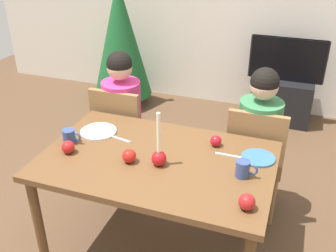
% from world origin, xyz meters
% --- Properties ---
extents(ground_plane, '(7.68, 7.68, 0.00)m').
position_xyz_m(ground_plane, '(0.00, 0.00, 0.00)').
color(ground_plane, brown).
extents(dining_table, '(1.40, 0.90, 0.75)m').
position_xyz_m(dining_table, '(0.00, 0.00, 0.67)').
color(dining_table, brown).
rests_on(dining_table, ground).
extents(chair_left, '(0.40, 0.40, 0.90)m').
position_xyz_m(chair_left, '(-0.54, 0.61, 0.51)').
color(chair_left, olive).
rests_on(chair_left, ground).
extents(chair_right, '(0.40, 0.40, 0.90)m').
position_xyz_m(chair_right, '(0.53, 0.61, 0.51)').
color(chair_right, olive).
rests_on(chair_right, ground).
extents(person_left_child, '(0.30, 0.30, 1.17)m').
position_xyz_m(person_left_child, '(-0.54, 0.64, 0.57)').
color(person_left_child, '#33384C').
rests_on(person_left_child, ground).
extents(person_right_child, '(0.30, 0.30, 1.17)m').
position_xyz_m(person_right_child, '(0.53, 0.64, 0.57)').
color(person_right_child, '#33384C').
rests_on(person_right_child, ground).
extents(tv_stand, '(0.64, 0.40, 0.48)m').
position_xyz_m(tv_stand, '(0.59, 2.30, 0.24)').
color(tv_stand, black).
rests_on(tv_stand, ground).
extents(tv, '(0.79, 0.05, 0.46)m').
position_xyz_m(tv, '(0.59, 2.30, 0.71)').
color(tv, black).
rests_on(tv, tv_stand).
extents(christmas_tree, '(0.69, 0.69, 1.55)m').
position_xyz_m(christmas_tree, '(-1.26, 2.11, 0.81)').
color(christmas_tree, brown).
rests_on(christmas_tree, ground).
extents(candle_centerpiece, '(0.09, 0.09, 0.34)m').
position_xyz_m(candle_centerpiece, '(0.04, -0.06, 0.82)').
color(candle_centerpiece, red).
rests_on(candle_centerpiece, dining_table).
extents(plate_left, '(0.24, 0.24, 0.01)m').
position_xyz_m(plate_left, '(-0.49, 0.17, 0.76)').
color(plate_left, silver).
rests_on(plate_left, dining_table).
extents(plate_right, '(0.20, 0.20, 0.01)m').
position_xyz_m(plate_right, '(0.58, 0.20, 0.76)').
color(plate_right, teal).
rests_on(plate_right, dining_table).
extents(mug_left, '(0.13, 0.08, 0.09)m').
position_xyz_m(mug_left, '(-0.60, -0.01, 0.80)').
color(mug_left, '#33477F').
rests_on(mug_left, dining_table).
extents(mug_right, '(0.13, 0.08, 0.10)m').
position_xyz_m(mug_right, '(0.52, -0.01, 0.80)').
color(mug_right, '#33477F').
rests_on(mug_right, dining_table).
extents(fork_left, '(0.18, 0.05, 0.01)m').
position_xyz_m(fork_left, '(-0.32, 0.13, 0.75)').
color(fork_left, silver).
rests_on(fork_left, dining_table).
extents(fork_right, '(0.18, 0.01, 0.01)m').
position_xyz_m(fork_right, '(0.41, 0.17, 0.75)').
color(fork_right, silver).
rests_on(fork_right, dining_table).
extents(apple_near_candle, '(0.07, 0.07, 0.07)m').
position_xyz_m(apple_near_candle, '(0.30, 0.26, 0.79)').
color(apple_near_candle, '#B5131F').
rests_on(apple_near_candle, dining_table).
extents(apple_by_left_plate, '(0.08, 0.08, 0.08)m').
position_xyz_m(apple_by_left_plate, '(-0.14, -0.09, 0.79)').
color(apple_by_left_plate, red).
rests_on(apple_by_left_plate, dining_table).
extents(apple_by_right_mug, '(0.08, 0.08, 0.08)m').
position_xyz_m(apple_by_right_mug, '(-0.54, -0.13, 0.79)').
color(apple_by_right_mug, '#B31A1B').
rests_on(apple_by_right_mug, dining_table).
extents(apple_far_edge, '(0.09, 0.09, 0.09)m').
position_xyz_m(apple_far_edge, '(0.59, -0.28, 0.79)').
color(apple_far_edge, '#AC1C1D').
rests_on(apple_far_edge, dining_table).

